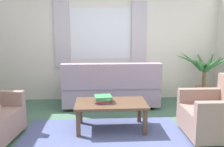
{
  "coord_description": "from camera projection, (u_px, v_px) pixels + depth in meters",
  "views": [
    {
      "loc": [
        -0.09,
        -3.23,
        1.56
      ],
      "look_at": [
        0.15,
        0.7,
        0.85
      ],
      "focal_mm": 39.53,
      "sensor_mm": 36.0,
      "label": 1
    }
  ],
  "objects": [
    {
      "name": "coffee_table",
      "position": [
        111.0,
        106.0,
        3.83
      ],
      "size": [
        1.1,
        0.64,
        0.44
      ],
      "color": "brown",
      "rests_on": "ground_plane"
    },
    {
      "name": "ground_plane",
      "position": [
        104.0,
        142.0,
        3.45
      ],
      "size": [
        6.24,
        6.24,
        0.0
      ],
      "primitive_type": "plane",
      "color": "#476B56"
    },
    {
      "name": "book_stack_on_table",
      "position": [
        103.0,
        99.0,
        3.83
      ],
      "size": [
        0.28,
        0.31,
        0.1
      ],
      "color": "#7F478C",
      "rests_on": "coffee_table"
    },
    {
      "name": "couch",
      "position": [
        111.0,
        89.0,
        4.98
      ],
      "size": [
        1.9,
        0.82,
        0.92
      ],
      "rotation": [
        0.0,
        0.0,
        3.14
      ],
      "color": "#998499",
      "rests_on": "ground_plane"
    },
    {
      "name": "window_with_curtains",
      "position": [
        101.0,
        34.0,
        5.33
      ],
      "size": [
        1.98,
        0.07,
        1.4
      ],
      "color": "white"
    },
    {
      "name": "potted_plant",
      "position": [
        204.0,
        77.0,
        5.22
      ],
      "size": [
        1.26,
        1.15,
        1.12
      ],
      "color": "#9E6B4C",
      "rests_on": "ground_plane"
    },
    {
      "name": "area_rug",
      "position": [
        104.0,
        142.0,
        3.45
      ],
      "size": [
        2.4,
        1.77,
        0.01
      ],
      "primitive_type": "cube",
      "color": "#4C5684",
      "rests_on": "ground_plane"
    },
    {
      "name": "wall_back",
      "position": [
        101.0,
        41.0,
        5.44
      ],
      "size": [
        5.32,
        0.12,
        2.6
      ],
      "primitive_type": "cube",
      "color": "silver",
      "rests_on": "ground_plane"
    },
    {
      "name": "armchair_right",
      "position": [
        217.0,
        113.0,
        3.57
      ],
      "size": [
        0.84,
        0.86,
        0.88
      ],
      "rotation": [
        0.0,
        0.0,
        -1.59
      ],
      "color": "gray",
      "rests_on": "ground_plane"
    }
  ]
}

